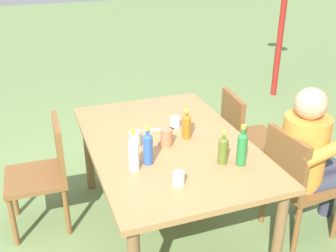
{
  "coord_description": "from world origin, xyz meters",
  "views": [
    {
      "loc": [
        2.39,
        -0.87,
        2.09
      ],
      "look_at": [
        0.0,
        0.0,
        0.88
      ],
      "focal_mm": 43.19,
      "sensor_mm": 36.0,
      "label": 1
    }
  ],
  "objects_px": {
    "dining_table": "(168,151)",
    "cup_white": "(179,178)",
    "cup_glass": "(175,122)",
    "cup_steel": "(135,139)",
    "chair_far_right": "(296,179)",
    "person_in_white_shirt": "(311,156)",
    "cup_terracotta": "(167,138)",
    "bottle_amber": "(187,126)",
    "bottle_olive": "(223,149)",
    "bottle_green": "(242,148)",
    "chair_near_left": "(45,169)",
    "table_knife": "(161,129)",
    "chair_far_left": "(243,134)",
    "bottle_clear": "(134,153)",
    "bottle_blue": "(148,148)"
  },
  "relations": [
    {
      "from": "bottle_green",
      "to": "table_knife",
      "type": "xyz_separation_m",
      "value": [
        -0.66,
        -0.31,
        -0.12
      ]
    },
    {
      "from": "cup_glass",
      "to": "cup_steel",
      "type": "height_order",
      "value": "cup_steel"
    },
    {
      "from": "dining_table",
      "to": "cup_terracotta",
      "type": "distance_m",
      "value": 0.15
    },
    {
      "from": "bottle_clear",
      "to": "bottle_olive",
      "type": "distance_m",
      "value": 0.57
    },
    {
      "from": "bottle_olive",
      "to": "cup_steel",
      "type": "bearing_deg",
      "value": -131.52
    },
    {
      "from": "person_in_white_shirt",
      "to": "bottle_clear",
      "type": "bearing_deg",
      "value": -93.9
    },
    {
      "from": "chair_far_left",
      "to": "bottle_blue",
      "type": "height_order",
      "value": "bottle_blue"
    },
    {
      "from": "chair_far_right",
      "to": "table_knife",
      "type": "distance_m",
      "value": 1.05
    },
    {
      "from": "cup_white",
      "to": "table_knife",
      "type": "distance_m",
      "value": 0.75
    },
    {
      "from": "bottle_blue",
      "to": "cup_terracotta",
      "type": "distance_m",
      "value": 0.28
    },
    {
      "from": "person_in_white_shirt",
      "to": "cup_terracotta",
      "type": "height_order",
      "value": "person_in_white_shirt"
    },
    {
      "from": "chair_far_right",
      "to": "cup_glass",
      "type": "bearing_deg",
      "value": -128.97
    },
    {
      "from": "bottle_green",
      "to": "cup_glass",
      "type": "distance_m",
      "value": 0.69
    },
    {
      "from": "dining_table",
      "to": "table_knife",
      "type": "bearing_deg",
      "value": 175.9
    },
    {
      "from": "bottle_clear",
      "to": "table_knife",
      "type": "relative_size",
      "value": 1.16
    },
    {
      "from": "bottle_amber",
      "to": "chair_far_right",
      "type": "bearing_deg",
      "value": 61.06
    },
    {
      "from": "person_in_white_shirt",
      "to": "cup_glass",
      "type": "bearing_deg",
      "value": -124.77
    },
    {
      "from": "chair_far_right",
      "to": "bottle_blue",
      "type": "bearing_deg",
      "value": -97.29
    },
    {
      "from": "dining_table",
      "to": "bottle_clear",
      "type": "height_order",
      "value": "bottle_clear"
    },
    {
      "from": "cup_terracotta",
      "to": "person_in_white_shirt",
      "type": "bearing_deg",
      "value": 71.91
    },
    {
      "from": "bottle_blue",
      "to": "cup_white",
      "type": "bearing_deg",
      "value": 17.72
    },
    {
      "from": "bottle_amber",
      "to": "cup_terracotta",
      "type": "relative_size",
      "value": 1.86
    },
    {
      "from": "cup_glass",
      "to": "chair_far_right",
      "type": "bearing_deg",
      "value": 51.03
    },
    {
      "from": "bottle_olive",
      "to": "cup_glass",
      "type": "xyz_separation_m",
      "value": [
        -0.6,
        -0.1,
        -0.06
      ]
    },
    {
      "from": "chair_far_left",
      "to": "person_in_white_shirt",
      "type": "bearing_deg",
      "value": 8.21
    },
    {
      "from": "dining_table",
      "to": "chair_near_left",
      "type": "height_order",
      "value": "chair_near_left"
    },
    {
      "from": "person_in_white_shirt",
      "to": "bottle_amber",
      "type": "height_order",
      "value": "person_in_white_shirt"
    },
    {
      "from": "chair_far_left",
      "to": "chair_near_left",
      "type": "bearing_deg",
      "value": -89.69
    },
    {
      "from": "dining_table",
      "to": "chair_far_left",
      "type": "xyz_separation_m",
      "value": [
        -0.38,
        0.85,
        -0.19
      ]
    },
    {
      "from": "bottle_olive",
      "to": "dining_table",
      "type": "bearing_deg",
      "value": -150.57
    },
    {
      "from": "dining_table",
      "to": "cup_terracotta",
      "type": "relative_size",
      "value": 13.97
    },
    {
      "from": "chair_far_left",
      "to": "cup_white",
      "type": "distance_m",
      "value": 1.38
    },
    {
      "from": "dining_table",
      "to": "cup_white",
      "type": "xyz_separation_m",
      "value": [
        0.54,
        -0.13,
        0.12
      ]
    },
    {
      "from": "person_in_white_shirt",
      "to": "cup_terracotta",
      "type": "relative_size",
      "value": 9.9
    },
    {
      "from": "cup_glass",
      "to": "cup_terracotta",
      "type": "relative_size",
      "value": 0.69
    },
    {
      "from": "bottle_blue",
      "to": "cup_terracotta",
      "type": "bearing_deg",
      "value": 134.74
    },
    {
      "from": "chair_far_right",
      "to": "cup_glass",
      "type": "xyz_separation_m",
      "value": [
        -0.58,
        -0.72,
        0.31
      ]
    },
    {
      "from": "dining_table",
      "to": "bottle_amber",
      "type": "height_order",
      "value": "bottle_amber"
    },
    {
      "from": "chair_far_right",
      "to": "chair_near_left",
      "type": "relative_size",
      "value": 1.0
    },
    {
      "from": "cup_steel",
      "to": "table_knife",
      "type": "distance_m",
      "value": 0.32
    },
    {
      "from": "chair_far_right",
      "to": "bottle_green",
      "type": "height_order",
      "value": "bottle_green"
    },
    {
      "from": "chair_far_right",
      "to": "cup_steel",
      "type": "xyz_separation_m",
      "value": [
        -0.39,
        -1.09,
        0.33
      ]
    },
    {
      "from": "cup_white",
      "to": "bottle_blue",
      "type": "bearing_deg",
      "value": -162.28
    },
    {
      "from": "chair_near_left",
      "to": "cup_glass",
      "type": "bearing_deg",
      "value": 80.02
    },
    {
      "from": "bottle_olive",
      "to": "person_in_white_shirt",
      "type": "bearing_deg",
      "value": 92.05
    },
    {
      "from": "bottle_amber",
      "to": "bottle_green",
      "type": "height_order",
      "value": "bottle_green"
    },
    {
      "from": "bottle_blue",
      "to": "table_knife",
      "type": "distance_m",
      "value": 0.51
    },
    {
      "from": "cup_white",
      "to": "bottle_amber",
      "type": "bearing_deg",
      "value": 153.53
    },
    {
      "from": "cup_white",
      "to": "bottle_green",
      "type": "bearing_deg",
      "value": 100.07
    },
    {
      "from": "person_in_white_shirt",
      "to": "bottle_green",
      "type": "height_order",
      "value": "person_in_white_shirt"
    }
  ]
}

